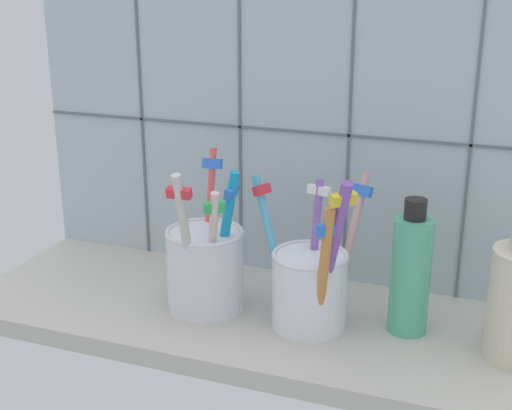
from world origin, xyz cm
name	(u,v)px	position (x,y,z in cm)	size (l,w,h in cm)	color
counter_slab	(259,320)	(0.00, 0.00, 1.00)	(64.00, 22.00, 2.00)	#BCB7AD
tile_wall_back	(296,101)	(0.00, 12.00, 22.50)	(64.00, 2.20, 45.00)	#B2C1CC
toothbrush_cup_left	(206,266)	(-5.64, -1.05, 6.91)	(8.25, 11.91, 16.51)	silver
toothbrush_cup_right	(311,284)	(5.85, -1.02, 6.71)	(12.22, 11.86, 16.89)	white
soap_bottle	(411,273)	(15.24, 1.55, 8.28)	(3.93, 3.93, 13.88)	#52B68C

